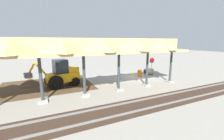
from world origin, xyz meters
TOP-DOWN VIEW (x-y plane):
  - ground_plane at (0.00, 0.00)m, footprint 120.00×120.00m
  - dirt_work_zone at (10.97, -0.96)m, footprint 9.15×7.00m
  - platform_canopy at (8.12, 3.69)m, footprint 21.06×3.20m
  - rail_tracks at (0.00, 7.46)m, footprint 60.00×2.58m
  - stop_sign at (-1.96, 0.31)m, footprint 0.76×0.08m
  - backhoe at (9.53, 0.01)m, footprint 5.17×2.33m
  - dirt_mound at (12.54, -1.90)m, footprint 4.63×4.63m
  - concrete_pipe at (-2.22, -0.56)m, footprint 1.33×1.05m
  - traffic_barrel at (-0.37, -0.14)m, footprint 0.56×0.56m

SIDE VIEW (x-z plane):
  - ground_plane at x=0.00m, z-range 0.00..0.00m
  - dirt_mound at x=12.54m, z-range -0.80..0.80m
  - dirt_work_zone at x=10.97m, z-range 0.00..0.01m
  - rail_tracks at x=0.00m, z-range -0.05..0.10m
  - concrete_pipe at x=-2.22m, z-range 0.00..0.87m
  - traffic_barrel at x=-0.37m, z-range 0.00..0.90m
  - backhoe at x=9.53m, z-range -0.14..2.68m
  - stop_sign at x=-1.96m, z-range 0.56..3.09m
  - platform_canopy at x=8.12m, z-range 1.72..6.62m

